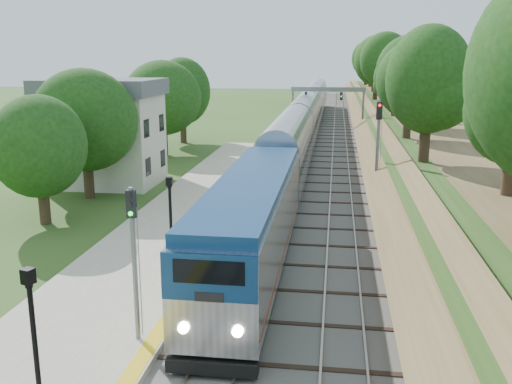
# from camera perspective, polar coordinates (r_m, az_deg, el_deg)

# --- Properties ---
(trackbed) EXTENTS (9.50, 170.00, 0.28)m
(trackbed) POSITION_cam_1_polar(r_m,az_deg,el_deg) (71.88, 6.75, 5.70)
(trackbed) COLOR #4C4944
(trackbed) RESTS_ON ground
(platform) EXTENTS (6.40, 68.00, 0.38)m
(platform) POSITION_cam_1_polar(r_m,az_deg,el_deg) (30.12, -9.28, -5.12)
(platform) COLOR #9C957E
(platform) RESTS_ON ground
(yellow_stripe) EXTENTS (0.55, 68.00, 0.01)m
(yellow_stripe) POSITION_cam_1_polar(r_m,az_deg,el_deg) (29.36, -3.95, -5.07)
(yellow_stripe) COLOR gold
(yellow_stripe) RESTS_ON platform
(embankment) EXTENTS (10.64, 170.00, 11.70)m
(embankment) POSITION_cam_1_polar(r_m,az_deg,el_deg) (71.96, 13.50, 6.95)
(embankment) COLOR brown
(embankment) RESTS_ON ground
(station_building) EXTENTS (8.60, 6.60, 8.00)m
(station_building) POSITION_cam_1_polar(r_m,az_deg,el_deg) (45.13, -14.98, 5.89)
(station_building) COLOR white
(station_building) RESTS_ON ground
(signal_gantry) EXTENTS (8.40, 0.38, 6.20)m
(signal_gantry) POSITION_cam_1_polar(r_m,az_deg,el_deg) (66.39, 7.17, 9.18)
(signal_gantry) COLOR slate
(signal_gantry) RESTS_ON ground
(trees_behind_platform) EXTENTS (7.82, 53.32, 7.21)m
(trees_behind_platform) POSITION_cam_1_polar(r_m,az_deg,el_deg) (35.47, -16.59, 4.54)
(trees_behind_platform) COLOR #332316
(trees_behind_platform) RESTS_ON ground
(train) EXTENTS (2.92, 97.38, 4.30)m
(train) POSITION_cam_1_polar(r_m,az_deg,el_deg) (63.40, 4.80, 6.67)
(train) COLOR black
(train) RESTS_ON trackbed
(lamppost_mid) EXTENTS (0.42, 0.42, 4.29)m
(lamppost_mid) POSITION_cam_1_polar(r_m,az_deg,el_deg) (16.00, -21.13, -15.13)
(lamppost_mid) COLOR black
(lamppost_mid) RESTS_ON platform
(lamppost_far) EXTENTS (0.42, 0.42, 4.23)m
(lamppost_far) POSITION_cam_1_polar(r_m,az_deg,el_deg) (25.46, -8.49, -3.67)
(lamppost_far) COLOR black
(lamppost_far) RESTS_ON platform
(signal_platform) EXTENTS (0.31, 0.24, 5.26)m
(signal_platform) POSITION_cam_1_polar(r_m,az_deg,el_deg) (19.08, -12.14, -5.48)
(signal_platform) COLOR slate
(signal_platform) RESTS_ON platform
(signal_farside) EXTENTS (0.38, 0.30, 6.85)m
(signal_farside) POSITION_cam_1_polar(r_m,az_deg,el_deg) (37.43, 12.08, 4.90)
(signal_farside) COLOR slate
(signal_farside) RESTS_ON ground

